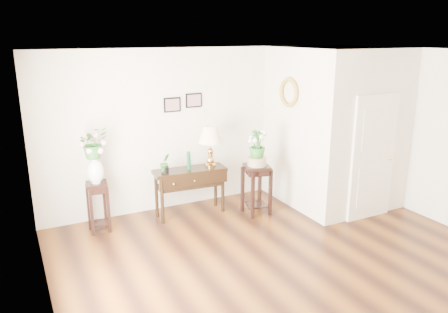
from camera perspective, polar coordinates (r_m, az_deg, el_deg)
floor at (r=6.14m, az=8.98°, el=-13.94°), size 6.00×5.50×0.02m
ceiling at (r=5.35m, az=10.29°, el=13.13°), size 6.00×5.50×0.02m
wall_back at (r=7.89m, az=-2.28°, el=3.89°), size 6.00×0.02×2.80m
wall_left at (r=4.58m, az=-22.57°, el=-6.29°), size 0.02×5.50×2.80m
partition at (r=8.21m, az=14.14°, el=3.89°), size 1.80×1.95×2.80m
door at (r=7.59m, az=18.86°, el=-0.17°), size 0.90×0.05×2.10m
art_print_left at (r=7.55m, az=-6.77°, el=6.72°), size 0.30×0.02×0.25m
art_print_right at (r=7.68m, az=-3.97°, el=7.33°), size 0.30×0.02×0.25m
wall_ornament at (r=7.63m, az=8.42°, el=8.28°), size 0.07×0.51×0.51m
console_table at (r=7.52m, az=-4.45°, el=-4.62°), size 1.26×0.50×0.82m
table_lamp at (r=7.44m, az=-1.80°, el=1.34°), size 0.49×0.49×0.71m
green_vase at (r=7.33m, az=-4.63°, el=-0.38°), size 0.08×0.08×0.30m
potted_plant at (r=7.20m, az=-7.72°, el=-0.93°), size 0.19×0.16×0.31m
plant_stand_a at (r=7.15m, az=-16.10°, el=-6.36°), size 0.35×0.35×0.81m
porcelain_vase at (r=6.95m, az=-16.49°, el=-1.55°), size 0.33×0.33×0.45m
lily_arrangement at (r=6.84m, az=-16.76°, el=1.77°), size 0.52×0.48×0.48m
plant_stand_b at (r=7.55m, az=4.25°, el=-4.32°), size 0.50×0.50×0.87m
ceramic_bowl at (r=7.39m, az=4.33°, el=-0.57°), size 0.40×0.40×0.14m
narcissus at (r=7.32m, az=4.37°, el=1.55°), size 0.36×0.36×0.48m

